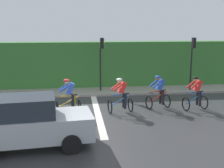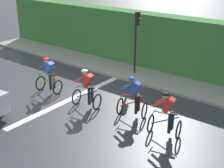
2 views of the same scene
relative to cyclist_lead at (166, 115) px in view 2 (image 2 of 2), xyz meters
The scene contains 10 objects.
ground_plane 4.99m from the cyclist_lead, 91.95° to the right, with size 80.00×80.00×0.00m, color #333335.
sidewalk_kerb 5.60m from the cyclist_lead, 148.21° to the right, with size 2.80×24.96×0.12m, color gray.
stone_wall_low 6.35m from the cyclist_lead, 152.50° to the right, with size 0.44×24.96×0.70m, color gray.
hedge_wall 6.64m from the cyclist_lead, 153.70° to the right, with size 1.10×24.96×3.02m, color #387533.
road_marking_stop_line 4.86m from the cyclist_lead, 92.01° to the right, with size 7.00×0.30×0.01m, color silver.
cyclist_lead is the anchor object (origin of this frame).
cyclist_second 1.79m from the cyclist_lead, 105.64° to the right, with size 0.94×1.22×1.66m.
cyclist_mid 3.69m from the cyclist_lead, 89.86° to the right, with size 0.85×1.18×1.66m.
cyclist_fourth 6.11m from the cyclist_lead, 90.62° to the right, with size 0.83×1.17×1.66m.
traffic_light_near_crossing 6.25m from the cyclist_lead, 135.92° to the right, with size 0.21×0.31×3.34m.
Camera 2 is at (9.03, 9.47, 6.00)m, focal length 51.05 mm.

